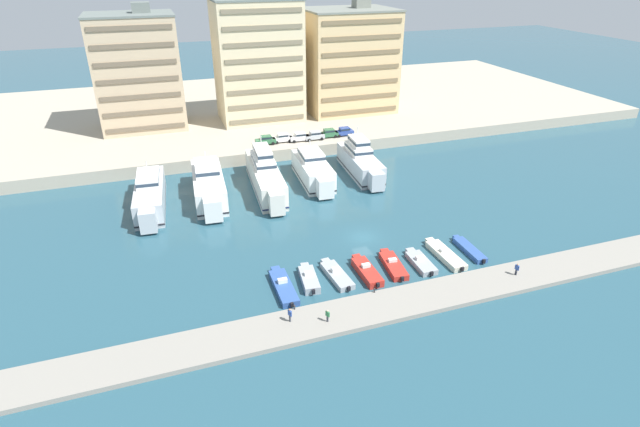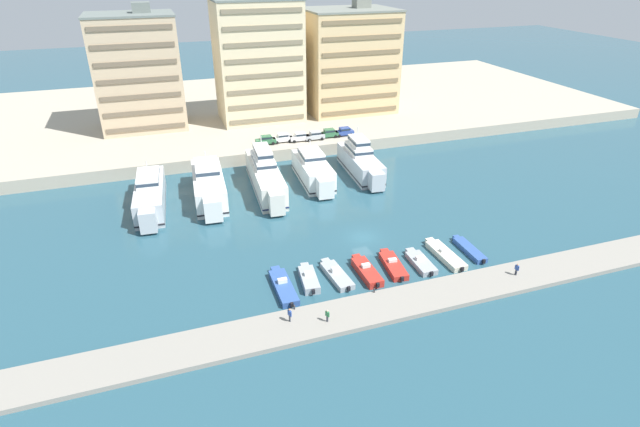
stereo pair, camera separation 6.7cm
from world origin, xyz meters
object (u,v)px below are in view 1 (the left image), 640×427
car_white_mid_left (300,137)px  car_white_left (282,138)px  car_silver_center_left (315,135)px  car_blue_center_right (344,131)px  car_green_far_left (266,140)px  motorboat_blue_right (469,249)px  motorboat_grey_mid_left (336,275)px  motorboat_cream_mid_right (445,255)px  yacht_silver_center (360,161)px  yacht_white_left (209,185)px  motorboat_grey_center_right (420,262)px  motorboat_grey_left (309,279)px  motorboat_red_center_left (366,271)px  yacht_white_center_left (313,170)px  motorboat_red_center (393,265)px  pedestrian_near_edge (290,314)px  pedestrian_far_side (517,268)px  yacht_ivory_mid_left (265,175)px  car_green_center (329,133)px  motorboat_blue_far_left (283,286)px  yacht_silver_far_left (150,195)px  pedestrian_mid_deck (328,315)px

car_white_mid_left → car_white_left: bearing=171.0°
car_silver_center_left → car_blue_center_right: (6.77, 0.51, 0.00)m
car_green_far_left → car_white_mid_left: bearing=-2.6°
motorboat_blue_right → motorboat_grey_mid_left: bearing=179.6°
motorboat_grey_mid_left → motorboat_cream_mid_right: (15.65, -0.30, 0.01)m
motorboat_cream_mid_right → car_white_left: 47.58m
yacht_silver_center → car_silver_center_left: yacht_silver_center is taller
yacht_white_left → car_blue_center_right: (30.91, 16.87, 0.98)m
motorboat_grey_center_right → car_green_far_left: (-9.75, 46.68, 2.96)m
yacht_white_left → motorboat_grey_left: 30.12m
motorboat_grey_mid_left → yacht_silver_center: bearing=62.1°
motorboat_red_center_left → car_white_mid_left: bearing=83.7°
yacht_white_left → motorboat_blue_right: 43.00m
yacht_white_center_left → motorboat_red_center: bearing=-88.1°
pedestrian_near_edge → pedestrian_far_side: 29.51m
yacht_ivory_mid_left → car_green_center: yacht_ivory_mid_left is taller
car_white_mid_left → pedestrian_far_side: size_ratio=2.54×
motorboat_blue_far_left → yacht_white_left: bearing=99.5°
motorboat_red_center_left → pedestrian_near_edge: 13.66m
car_green_center → car_blue_center_right: same height
motorboat_grey_mid_left → motorboat_cream_mid_right: motorboat_grey_mid_left is taller
motorboat_red_center → car_white_mid_left: (1.15, 45.84, 2.93)m
yacht_silver_far_left → motorboat_blue_far_left: yacht_silver_far_left is taller
car_green_center → yacht_white_center_left: bearing=-118.6°
motorboat_red_center_left → motorboat_blue_right: 15.74m
motorboat_red_center_left → motorboat_grey_mid_left: bearing=170.0°
motorboat_grey_center_right → car_blue_center_right: 47.36m
car_blue_center_right → pedestrian_mid_deck: 59.07m
motorboat_grey_center_right → pedestrian_near_edge: (-19.73, -6.25, 1.21)m
motorboat_blue_right → car_white_left: 48.42m
motorboat_blue_far_left → motorboat_grey_center_right: (18.67, -0.53, -0.03)m
pedestrian_far_side → motorboat_red_center_left: bearing=158.3°
motorboat_red_center → car_blue_center_right: car_blue_center_right is taller
car_white_left → pedestrian_mid_deck: (-9.62, -54.54, -1.84)m
pedestrian_near_edge → car_white_mid_left: bearing=72.0°
yacht_white_left → yacht_silver_center: bearing=3.7°
car_green_center → yacht_silver_center: bearing=-86.5°
yacht_silver_far_left → car_white_left: (26.86, 17.44, 1.16)m
car_blue_center_right → pedestrian_near_edge: size_ratio=2.39×
pedestrian_far_side → car_white_mid_left: bearing=103.2°
yacht_silver_center → motorboat_blue_far_left: (-23.42, -31.10, -2.00)m
motorboat_blue_far_left → car_silver_center_left: bearing=67.2°
motorboat_blue_right → pedestrian_near_edge: pedestrian_near_edge is taller
yacht_white_left → car_green_center: (27.41, 16.88, 0.98)m
yacht_white_center_left → motorboat_grey_left: yacht_white_center_left is taller
motorboat_cream_mid_right → car_green_far_left: (-13.82, 46.12, 2.94)m
motorboat_grey_left → car_white_mid_left: bearing=74.5°
car_silver_center_left → car_white_mid_left: bearing=177.0°
yacht_silver_center → motorboat_grey_mid_left: bearing=-117.9°
motorboat_red_center_left → motorboat_blue_right: size_ratio=1.00×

